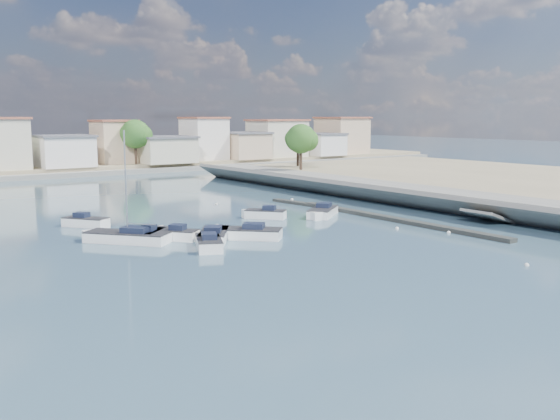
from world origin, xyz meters
The scene contains 18 objects.
ground centered at (0.00, 40.00, 0.00)m, with size 400.00×400.00×0.00m, color #2A4355.
seawall_walkway centered at (18.50, 13.00, 0.90)m, with size 5.00×90.00×1.80m, color slate.
seawall_embankment centered at (40.10, 12.99, 0.85)m, with size 49.65×90.00×2.90m.
breakwater centered at (6.90, 12.69, 0.17)m, with size 2.00×31.02×0.35m.
far_shore_land centered at (0.00, 92.00, 0.70)m, with size 160.00×40.00×1.40m, color gray.
far_shore_quay centered at (0.00, 71.00, 0.40)m, with size 160.00×2.50×0.80m, color slate.
far_town centered at (10.71, 76.92, 4.93)m, with size 113.01×12.80×8.35m.
shore_trees centered at (8.34, 68.11, 6.22)m, with size 74.56×38.32×7.92m.
motorboat_a centered at (-14.22, 13.96, 0.38)m, with size 3.74×4.10×1.48m.
motorboat_b centered at (-15.46, 14.89, 0.38)m, with size 4.00×3.86×1.48m.
motorboat_c centered at (-9.17, 11.00, 0.38)m, with size 5.44×5.40×1.48m.
motorboat_d centered at (3.13, 15.91, 0.38)m, with size 5.29×4.74×1.48m.
motorboat_e centered at (-13.33, 9.36, 0.38)m, with size 3.44×4.89×1.48m.
motorboat_f centered at (-2.20, 18.44, 0.38)m, with size 3.73×3.99×1.48m.
motorboat_g centered at (-17.69, 23.71, 0.38)m, with size 3.69×4.28×1.48m.
motorboat_h centered at (-11.49, 11.73, 0.38)m, with size 4.72×5.44×1.48m.
sailboat centered at (-17.68, 15.15, 0.41)m, with size 6.07×6.58×9.00m.
mooring_buoys centered at (4.31, 13.16, 0.05)m, with size 9.82×37.37×0.32m.
Camera 1 is at (-35.76, -31.25, 9.82)m, focal length 40.00 mm.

